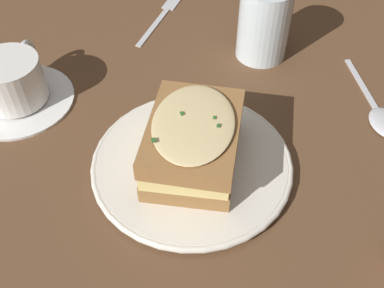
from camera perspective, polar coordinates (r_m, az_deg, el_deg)
ground_plane at (r=0.55m, az=-3.27°, el=-2.10°), size 2.40×2.40×0.00m
dinner_plate at (r=0.54m, az=0.00°, el=-2.49°), size 0.24×0.24×0.01m
sandwich at (r=0.51m, az=0.08°, el=0.30°), size 0.17×0.15×0.07m
teacup_with_saucer at (r=0.66m, az=-21.77°, el=7.03°), size 0.15×0.15×0.07m
water_glass at (r=0.69m, az=9.12°, el=14.94°), size 0.08×0.08×0.11m
fork at (r=0.82m, az=-3.16°, el=16.81°), size 0.16×0.13×0.00m
spoon at (r=0.65m, az=23.14°, el=3.04°), size 0.17×0.06×0.01m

